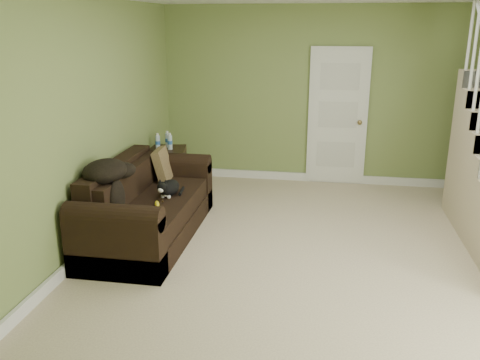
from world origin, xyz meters
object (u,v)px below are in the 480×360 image
at_px(sofa, 146,209).
at_px(banana, 157,204).
at_px(side_table, 166,171).
at_px(cat, 169,188).

height_order(sofa, banana, sofa).
distance_m(sofa, side_table, 1.56).
bearing_deg(side_table, banana, -75.22).
xyz_separation_m(side_table, cat, (0.50, -1.44, 0.23)).
distance_m(sofa, cat, 0.35).
bearing_deg(sofa, side_table, 99.16).
distance_m(side_table, banana, 1.85).
bearing_deg(cat, sofa, -150.30).
bearing_deg(cat, side_table, 117.20).
relative_size(cat, banana, 2.89).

